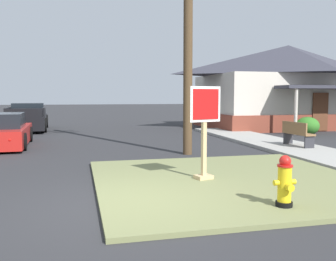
% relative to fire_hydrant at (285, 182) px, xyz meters
% --- Properties ---
extents(ground_plane, '(160.00, 160.00, 0.00)m').
position_rel_fire_hydrant_xyz_m(ground_plane, '(-2.51, 0.91, -0.48)').
color(ground_plane, '#2B2B2D').
extents(grass_corner_patch, '(5.78, 5.71, 0.08)m').
position_rel_fire_hydrant_xyz_m(grass_corner_patch, '(-0.04, 2.13, -0.44)').
color(grass_corner_patch, olive).
rests_on(grass_corner_patch, ground).
extents(sidewalk_strip, '(2.20, 15.85, 0.12)m').
position_rel_fire_hydrant_xyz_m(sidewalk_strip, '(4.05, 6.10, -0.42)').
color(sidewalk_strip, '#9E9B93').
rests_on(sidewalk_strip, ground).
extents(fire_hydrant, '(0.38, 0.34, 0.84)m').
position_rel_fire_hydrant_xyz_m(fire_hydrant, '(0.00, 0.00, 0.00)').
color(fire_hydrant, black).
rests_on(fire_hydrant, grass_corner_patch).
extents(stop_sign, '(0.74, 0.36, 2.00)m').
position_rel_fire_hydrant_xyz_m(stop_sign, '(-0.60, 2.24, 0.58)').
color(stop_sign, tan).
rests_on(stop_sign, grass_corner_patch).
extents(manhole_cover, '(0.70, 0.70, 0.02)m').
position_rel_fire_hydrant_xyz_m(manhole_cover, '(-2.48, 4.09, -0.47)').
color(manhole_cover, black).
rests_on(manhole_cover, ground).
extents(parked_sedan_red, '(2.09, 4.37, 1.25)m').
position_rel_fire_hydrant_xyz_m(parked_sedan_red, '(-6.02, 9.45, 0.07)').
color(parked_sedan_red, red).
rests_on(parked_sedan_red, ground).
extents(pickup_truck_black, '(2.25, 5.41, 1.48)m').
position_rel_fire_hydrant_xyz_m(pickup_truck_black, '(-5.94, 16.45, 0.14)').
color(pickup_truck_black, black).
rests_on(pickup_truck_black, ground).
extents(street_bench, '(0.45, 1.42, 0.85)m').
position_rel_fire_hydrant_xyz_m(street_bench, '(4.26, 6.32, 0.11)').
color(street_bench, brown).
rests_on(street_bench, sidewalk_strip).
extents(corner_house, '(10.41, 8.03, 4.92)m').
position_rel_fire_hydrant_xyz_m(corner_house, '(9.17, 15.10, 2.05)').
color(corner_house, brown).
rests_on(corner_house, ground).
extents(shrub_near_porch, '(1.11, 1.11, 0.88)m').
position_rel_fire_hydrant_xyz_m(shrub_near_porch, '(7.50, 10.49, -0.04)').
color(shrub_near_porch, '#327024').
rests_on(shrub_near_porch, ground).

